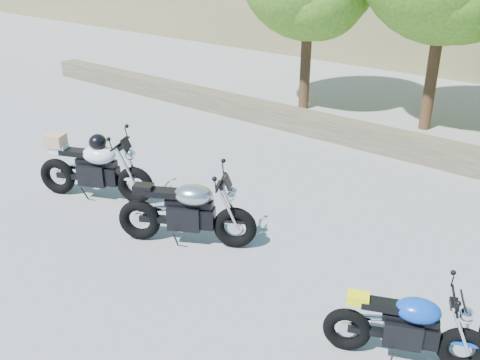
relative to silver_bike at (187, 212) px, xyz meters
The scene contains 5 objects.
ground 0.54m from the silver_bike, 105.42° to the left, with size 90.00×90.00×0.00m, color gray.
stone_wall 5.56m from the silver_bike, 90.16° to the left, with size 22.00×0.55×0.50m, color #47402F.
silver_bike is the anchor object (origin of this frame).
white_bike 2.41m from the silver_bike, behind, with size 2.10×1.09×1.24m.
blue_bike 3.65m from the silver_bike, ahead, with size 1.69×0.86×0.90m.
Camera 1 is at (5.14, -5.16, 4.34)m, focal length 40.00 mm.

